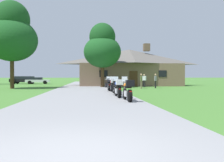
% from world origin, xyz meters
% --- Properties ---
extents(ground_plane, '(500.00, 500.00, 0.00)m').
position_xyz_m(ground_plane, '(0.00, 20.00, 0.00)').
color(ground_plane, '#42752D').
extents(asphalt_driveway, '(6.40, 80.00, 0.06)m').
position_xyz_m(asphalt_driveway, '(0.00, 18.00, 0.03)').
color(asphalt_driveway, gray).
rests_on(asphalt_driveway, ground).
extents(motorcycle_orange_nearest_to_camera, '(0.66, 2.08, 1.30)m').
position_xyz_m(motorcycle_orange_nearest_to_camera, '(2.34, 8.41, 0.62)').
color(motorcycle_orange_nearest_to_camera, black).
rests_on(motorcycle_orange_nearest_to_camera, asphalt_driveway).
extents(motorcycle_blue_second_in_row, '(0.66, 2.08, 1.30)m').
position_xyz_m(motorcycle_blue_second_in_row, '(2.11, 10.75, 0.62)').
color(motorcycle_blue_second_in_row, black).
rests_on(motorcycle_blue_second_in_row, asphalt_driveway).
extents(motorcycle_red_third_in_row, '(0.74, 2.08, 1.30)m').
position_xyz_m(motorcycle_red_third_in_row, '(2.22, 13.13, 0.61)').
color(motorcycle_red_third_in_row, black).
rests_on(motorcycle_red_third_in_row, asphalt_driveway).
extents(motorcycle_red_fourth_in_row, '(0.66, 2.08, 1.30)m').
position_xyz_m(motorcycle_red_fourth_in_row, '(2.24, 15.34, 0.62)').
color(motorcycle_red_fourth_in_row, black).
rests_on(motorcycle_red_fourth_in_row, asphalt_driveway).
extents(motorcycle_white_farthest_in_row, '(0.73, 2.08, 1.30)m').
position_xyz_m(motorcycle_white_farthest_in_row, '(2.14, 17.57, 0.61)').
color(motorcycle_white_farthest_in_row, black).
rests_on(motorcycle_white_farthest_in_row, asphalt_driveway).
extents(stone_lodge, '(15.36, 6.87, 6.26)m').
position_xyz_m(stone_lodge, '(6.34, 30.87, 2.76)').
color(stone_lodge, brown).
rests_on(stone_lodge, ground).
extents(bystander_white_shirt_near_lodge, '(0.53, 0.31, 1.67)m').
position_xyz_m(bystander_white_shirt_near_lodge, '(7.28, 25.42, 0.93)').
color(bystander_white_shirt_near_lodge, black).
rests_on(bystander_white_shirt_near_lodge, ground).
extents(bystander_olive_shirt_beside_signpost, '(0.30, 0.53, 1.67)m').
position_xyz_m(bystander_olive_shirt_beside_signpost, '(6.12, 21.95, 0.93)').
color(bystander_olive_shirt_beside_signpost, '#75664C').
rests_on(bystander_olive_shirt_beside_signpost, ground).
extents(bystander_gray_shirt_by_tree, '(0.35, 0.51, 1.67)m').
position_xyz_m(bystander_gray_shirt_by_tree, '(8.05, 22.98, 0.93)').
color(bystander_gray_shirt_by_tree, black).
rests_on(bystander_gray_shirt_by_tree, ground).
extents(tree_by_lodge_front, '(4.59, 4.59, 7.95)m').
position_xyz_m(tree_by_lodge_front, '(1.99, 25.28, 4.93)').
color(tree_by_lodge_front, '#422D19').
rests_on(tree_by_lodge_front, ground).
extents(tree_left_near, '(5.64, 5.64, 9.81)m').
position_xyz_m(tree_left_near, '(-8.25, 23.53, 6.11)').
color(tree_left_near, '#422D19').
rests_on(tree_left_near, ground).
extents(parked_black_suv_far_left, '(4.75, 2.25, 1.40)m').
position_xyz_m(parked_black_suv_far_left, '(-11.69, 41.34, 0.78)').
color(parked_black_suv_far_left, black).
rests_on(parked_black_suv_far_left, ground).
extents(parked_white_sedan_far_left, '(4.35, 2.23, 1.20)m').
position_xyz_m(parked_white_sedan_far_left, '(-8.91, 40.19, 0.64)').
color(parked_white_sedan_far_left, silver).
rests_on(parked_white_sedan_far_left, ground).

